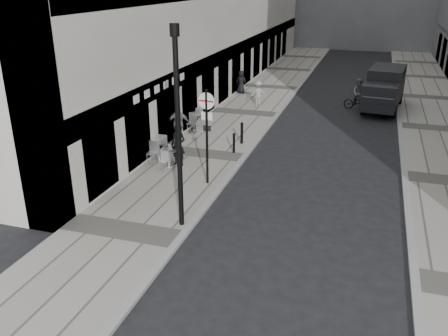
# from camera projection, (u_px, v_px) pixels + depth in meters

# --- Properties ---
(ground) EXTENTS (120.00, 120.00, 0.00)m
(ground) POSITION_uv_depth(u_px,v_px,m) (140.00, 293.00, 12.59)
(ground) COLOR black
(ground) RESTS_ON ground
(sidewalk) EXTENTS (4.00, 60.00, 0.12)m
(sidewalk) POSITION_uv_depth(u_px,v_px,m) (245.00, 113.00, 29.04)
(sidewalk) COLOR gray
(sidewalk) RESTS_ON ground
(far_sidewalk) EXTENTS (4.00, 60.00, 0.12)m
(far_sidewalk) POSITION_uv_depth(u_px,v_px,m) (438.00, 129.00, 25.97)
(far_sidewalk) COLOR gray
(far_sidewalk) RESTS_ON ground
(walking_man) EXTENTS (0.73, 0.53, 1.85)m
(walking_man) POSITION_uv_depth(u_px,v_px,m) (178.00, 145.00, 20.49)
(walking_man) COLOR black
(walking_man) RESTS_ON sidewalk
(sign_post) EXTENTS (0.65, 0.12, 3.79)m
(sign_post) POSITION_uv_depth(u_px,v_px,m) (207.00, 125.00, 18.11)
(sign_post) COLOR black
(sign_post) RESTS_ON sidewalk
(lamppost) EXTENTS (0.29, 0.29, 6.45)m
(lamppost) POSITION_uv_depth(u_px,v_px,m) (178.00, 121.00, 14.50)
(lamppost) COLOR black
(lamppost) RESTS_ON sidewalk
(bollard_near) EXTENTS (0.12, 0.12, 0.89)m
(bollard_near) POSITION_uv_depth(u_px,v_px,m) (234.00, 143.00, 22.16)
(bollard_near) COLOR black
(bollard_near) RESTS_ON sidewalk
(bollard_far) EXTENTS (0.13, 0.13, 1.01)m
(bollard_far) POSITION_uv_depth(u_px,v_px,m) (242.00, 134.00, 23.36)
(bollard_far) COLOR black
(bollard_far) RESTS_ON sidewalk
(panel_van) EXTENTS (2.63, 5.58, 2.53)m
(panel_van) POSITION_uv_depth(u_px,v_px,m) (385.00, 87.00, 29.62)
(panel_van) COLOR black
(panel_van) RESTS_ON ground
(cyclist) EXTENTS (1.89, 0.92, 1.95)m
(cyclist) POSITION_uv_depth(u_px,v_px,m) (359.00, 98.00, 29.72)
(cyclist) COLOR black
(cyclist) RESTS_ON ground
(pedestrian_a) EXTENTS (1.23, 0.80, 1.94)m
(pedestrian_a) POSITION_uv_depth(u_px,v_px,m) (179.00, 124.00, 23.29)
(pedestrian_a) COLOR slate
(pedestrian_a) RESTS_ON sidewalk
(pedestrian_b) EXTENTS (1.12, 0.76, 1.59)m
(pedestrian_b) POSITION_uv_depth(u_px,v_px,m) (258.00, 93.00, 30.24)
(pedestrian_b) COLOR gray
(pedestrian_b) RESTS_ON sidewalk
(pedestrian_c) EXTENTS (0.84, 0.60, 1.60)m
(pedestrian_c) POSITION_uv_depth(u_px,v_px,m) (241.00, 82.00, 33.47)
(pedestrian_c) COLOR black
(pedestrian_c) RESTS_ON sidewalk
(cafe_table_near) EXTENTS (0.78, 1.75, 1.00)m
(cafe_table_near) POSITION_uv_depth(u_px,v_px,m) (159.00, 148.00, 21.35)
(cafe_table_near) COLOR silver
(cafe_table_near) RESTS_ON sidewalk
(cafe_table_mid) EXTENTS (0.67, 1.51, 0.86)m
(cafe_table_mid) POSITION_uv_depth(u_px,v_px,m) (169.00, 157.00, 20.54)
(cafe_table_mid) COLOR silver
(cafe_table_mid) RESTS_ON sidewalk
(cafe_table_far) EXTENTS (0.80, 1.80, 1.02)m
(cafe_table_far) POSITION_uv_depth(u_px,v_px,m) (196.00, 120.00, 25.61)
(cafe_table_far) COLOR silver
(cafe_table_far) RESTS_ON sidewalk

